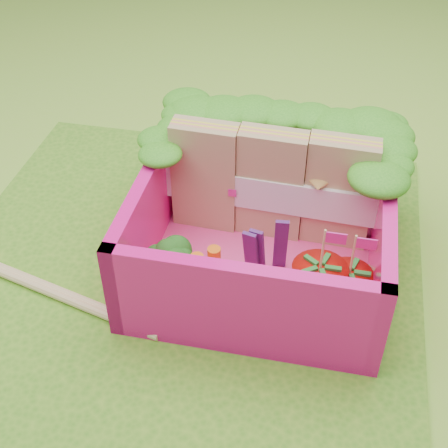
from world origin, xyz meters
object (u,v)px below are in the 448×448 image
broccoli (167,263)px  strawberry_right (347,289)px  strawberry_left (318,287)px  bento_box (263,226)px  sandwich_stack (272,185)px

broccoli → strawberry_right: bearing=4.1°
broccoli → strawberry_left: size_ratio=0.61×
bento_box → broccoli: size_ratio=4.13×
bento_box → broccoli: bearing=-141.8°
sandwich_stack → strawberry_right: size_ratio=2.47×
sandwich_stack → broccoli: bearing=-126.7°
bento_box → broccoli: 0.56m
strawberry_right → sandwich_stack: bearing=131.4°
bento_box → strawberry_left: bearing=-43.8°
bento_box → strawberry_right: 0.55m
sandwich_stack → broccoli: 0.75m
sandwich_stack → strawberry_right: bearing=-48.6°
bento_box → strawberry_left: strawberry_left is taller
bento_box → strawberry_left: size_ratio=2.53×
sandwich_stack → broccoli: (-0.44, -0.59, -0.13)m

